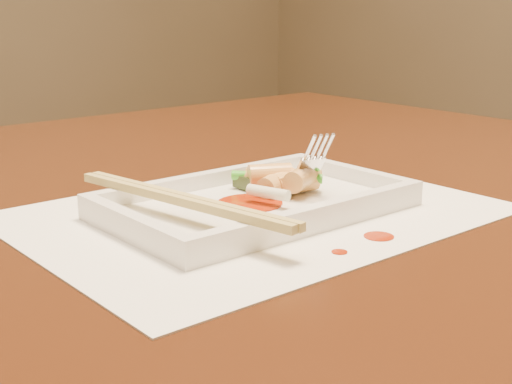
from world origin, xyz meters
TOP-DOWN VIEW (x-y plane):
  - table at (0.00, 0.00)m, footprint 1.40×0.90m
  - placemat at (0.07, -0.14)m, footprint 0.40×0.30m
  - sauce_splatter_a at (0.10, -0.25)m, footprint 0.02×0.02m
  - sauce_splatter_b at (0.05, -0.26)m, footprint 0.01×0.01m
  - plate_base at (0.07, -0.14)m, footprint 0.26×0.16m
  - plate_rim_far at (0.07, -0.07)m, footprint 0.26×0.01m
  - plate_rim_near at (0.07, -0.21)m, footprint 0.26×0.01m
  - plate_rim_left at (-0.05, -0.14)m, footprint 0.01×0.14m
  - plate_rim_right at (0.19, -0.14)m, footprint 0.01×0.14m
  - veg_piece at (0.10, -0.10)m, footprint 0.04×0.03m
  - scallion_white at (0.07, -0.15)m, footprint 0.02×0.04m
  - scallion_green at (0.11, -0.12)m, footprint 0.06×0.07m
  - chopstick_a at (-0.01, -0.14)m, footprint 0.05×0.23m
  - chopstick_b at (-0.00, -0.14)m, footprint 0.05×0.23m
  - fork at (0.14, -0.12)m, footprint 0.09×0.10m
  - sauce_blob_0 at (0.06, -0.14)m, footprint 0.06×0.06m
  - rice_cake_0 at (0.12, -0.14)m, footprint 0.04×0.02m
  - rice_cake_1 at (0.10, -0.13)m, footprint 0.05×0.03m
  - rice_cake_2 at (0.12, -0.15)m, footprint 0.05×0.04m
  - rice_cake_3 at (0.10, -0.12)m, footprint 0.02×0.04m
  - rice_cake_4 at (0.11, -0.12)m, footprint 0.02×0.04m
  - rice_cake_5 at (0.10, -0.12)m, footprint 0.04×0.04m
  - rice_cake_6 at (0.11, -0.10)m, footprint 0.03×0.05m
  - rice_cake_7 at (0.11, -0.13)m, footprint 0.04×0.04m

SIDE VIEW (x-z plane):
  - table at x=0.00m, z-range 0.27..1.02m
  - placemat at x=0.07m, z-range 0.75..0.75m
  - sauce_splatter_a at x=0.10m, z-range 0.75..0.75m
  - sauce_splatter_b at x=0.05m, z-range 0.75..0.75m
  - plate_base at x=0.07m, z-range 0.75..0.76m
  - sauce_blob_0 at x=0.06m, z-range 0.76..0.76m
  - plate_rim_far at x=0.07m, z-range 0.76..0.77m
  - plate_rim_near at x=0.07m, z-range 0.76..0.77m
  - plate_rim_left at x=-0.05m, z-range 0.76..0.77m
  - plate_rim_right at x=0.19m, z-range 0.76..0.77m
  - veg_piece at x=0.10m, z-range 0.76..0.77m
  - rice_cake_0 at x=0.12m, z-range 0.76..0.78m
  - rice_cake_1 at x=0.10m, z-range 0.76..0.78m
  - rice_cake_3 at x=0.10m, z-range 0.76..0.78m
  - rice_cake_4 at x=0.11m, z-range 0.76..0.78m
  - rice_cake_6 at x=0.11m, z-range 0.76..0.78m
  - rice_cake_7 at x=0.11m, z-range 0.76..0.78m
  - scallion_white at x=0.07m, z-range 0.77..0.78m
  - scallion_green at x=0.11m, z-range 0.77..0.78m
  - rice_cake_2 at x=0.12m, z-range 0.77..0.79m
  - rice_cake_5 at x=0.10m, z-range 0.77..0.79m
  - chopstick_a at x=-0.01m, z-range 0.77..0.78m
  - chopstick_b at x=0.00m, z-range 0.77..0.78m
  - fork at x=0.14m, z-range 0.76..0.90m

